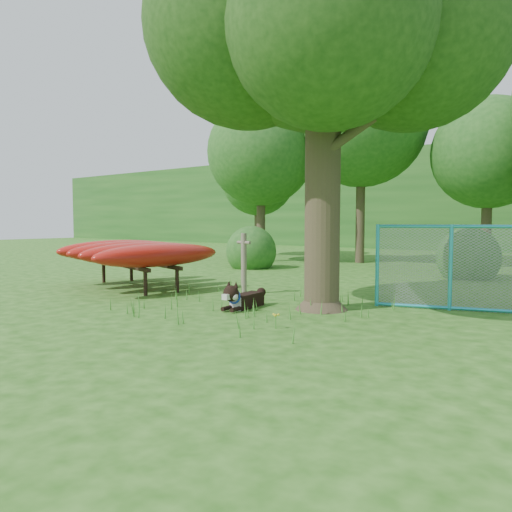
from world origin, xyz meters
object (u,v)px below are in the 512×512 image
Objects in this scene: oak_tree at (322,11)px; kayak_rack at (137,252)px; fence_section at (450,267)px; husky_dog at (242,298)px.

kayak_rack is (-5.25, -0.16, -4.63)m from oak_tree.
kayak_rack is 7.40m from fence_section.
husky_dog is at bearing 6.12° from kayak_rack.
fence_section is at bearing 28.80° from kayak_rack.
oak_tree is at bearing 18.42° from kayak_rack.
oak_tree reaches higher than husky_dog.
oak_tree reaches higher than kayak_rack.
fence_section reaches higher than husky_dog.
oak_tree is 3.08× the size of fence_section.
husky_dog is 0.48× the size of fence_section.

